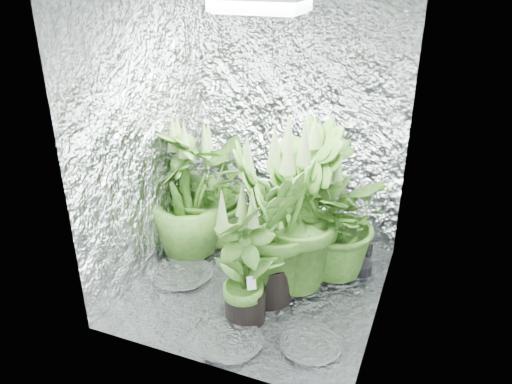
{
  "coord_description": "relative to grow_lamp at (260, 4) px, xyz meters",
  "views": [
    {
      "loc": [
        1.04,
        -2.65,
        2.05
      ],
      "look_at": [
        -0.02,
        0.0,
        0.71
      ],
      "focal_mm": 35.0,
      "sensor_mm": 36.0,
      "label": 1
    }
  ],
  "objects": [
    {
      "name": "plant_label",
      "position": [
        0.1,
        -0.39,
        -1.53
      ],
      "size": [
        0.06,
        0.05,
        0.09
      ],
      "primitive_type": "cube",
      "rotation": [
        -0.21,
        0.0,
        0.66
      ],
      "color": "white",
      "rests_on": "plant_f"
    },
    {
      "name": "ground",
      "position": [
        0.0,
        0.0,
        -1.83
      ],
      "size": [
        1.6,
        1.6,
        0.0
      ],
      "primitive_type": "plane",
      "color": "silver",
      "rests_on": "ground"
    },
    {
      "name": "grow_lamp",
      "position": [
        0.0,
        0.0,
        0.0
      ],
      "size": [
        0.5,
        0.3,
        0.22
      ],
      "color": "gray",
      "rests_on": "ceiling"
    },
    {
      "name": "circulation_fan",
      "position": [
        0.6,
        0.41,
        -1.68
      ],
      "size": [
        0.14,
        0.31,
        0.35
      ],
      "rotation": [
        0.0,
        0.0,
        -0.06
      ],
      "color": "black",
      "rests_on": "ground"
    },
    {
      "name": "plant_g",
      "position": [
        0.11,
        -0.1,
        -1.3
      ],
      "size": [
        0.69,
        0.69,
        1.16
      ],
      "rotation": [
        0.0,
        0.0,
        4.5
      ],
      "color": "black",
      "rests_on": "ground"
    },
    {
      "name": "plant_d",
      "position": [
        -0.64,
        0.19,
        -1.34
      ],
      "size": [
        0.75,
        0.75,
        1.08
      ],
      "rotation": [
        0.0,
        0.0,
        2.57
      ],
      "color": "black",
      "rests_on": "ground"
    },
    {
      "name": "plant_a",
      "position": [
        -0.57,
        0.41,
        -1.36
      ],
      "size": [
        1.0,
        1.0,
        0.98
      ],
      "rotation": [
        0.0,
        0.0,
        6.01
      ],
      "color": "black",
      "rests_on": "ground"
    },
    {
      "name": "plant_f",
      "position": [
        0.05,
        -0.36,
        -1.42
      ],
      "size": [
        0.58,
        0.58,
        0.9
      ],
      "rotation": [
        0.0,
        0.0,
        4.21
      ],
      "color": "black",
      "rests_on": "ground"
    },
    {
      "name": "plant_e",
      "position": [
        0.42,
        0.31,
        -1.39
      ],
      "size": [
        0.79,
        0.79,
        0.92
      ],
      "rotation": [
        0.0,
        0.0,
        3.19
      ],
      "color": "black",
      "rests_on": "ground"
    },
    {
      "name": "walls",
      "position": [
        0.0,
        0.0,
        -0.83
      ],
      "size": [
        1.62,
        1.62,
        2.0
      ],
      "color": "silver",
      "rests_on": "ground"
    },
    {
      "name": "plant_c",
      "position": [
        0.24,
        0.13,
        -1.26
      ],
      "size": [
        0.67,
        0.67,
        1.21
      ],
      "rotation": [
        0.0,
        0.0,
        1.67
      ],
      "color": "black",
      "rests_on": "ground"
    },
    {
      "name": "plant_b",
      "position": [
        0.24,
        0.46,
        -1.3
      ],
      "size": [
        0.77,
        0.77,
        1.13
      ],
      "rotation": [
        0.0,
        0.0,
        0.68
      ],
      "color": "black",
      "rests_on": "ground"
    }
  ]
}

